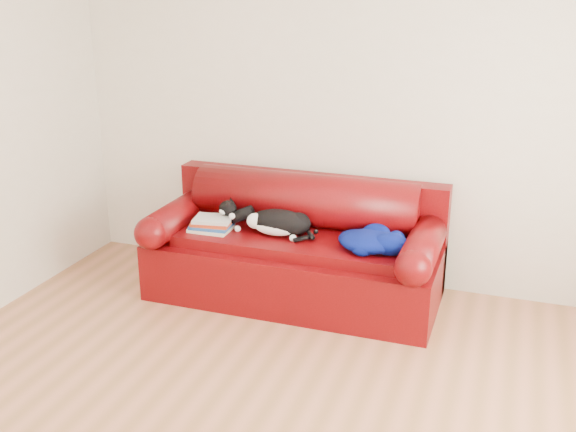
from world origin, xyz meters
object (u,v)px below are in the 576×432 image
book_stack (212,224)px  cat (278,223)px  blanket (372,240)px  sofa_base (294,267)px

book_stack → cat: (0.49, 0.08, 0.04)m
cat → blanket: bearing=-9.2°
sofa_base → book_stack: (-0.59, -0.13, 0.31)m
sofa_base → cat: (-0.11, -0.06, 0.35)m
book_stack → cat: size_ratio=0.47×
blanket → sofa_base: bearing=169.8°
cat → blanket: size_ratio=1.21×
book_stack → cat: 0.50m
sofa_base → cat: 0.37m
book_stack → cat: bearing=9.0°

